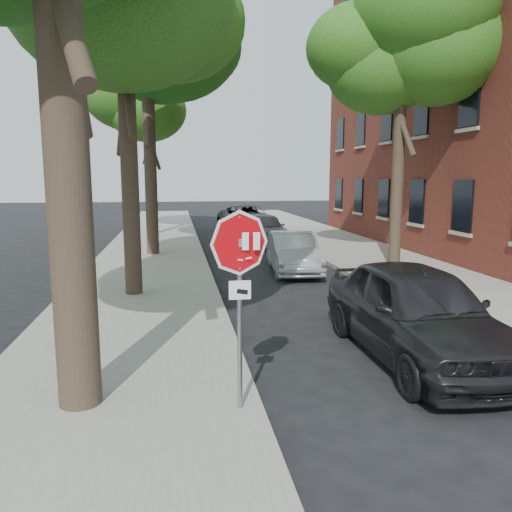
{
  "coord_description": "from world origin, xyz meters",
  "views": [
    {
      "loc": [
        -1.48,
        -6.13,
        3.12
      ],
      "look_at": [
        -0.39,
        0.58,
        2.05
      ],
      "focal_mm": 35.0,
      "sensor_mm": 36.0,
      "label": 1
    }
  ],
  "objects": [
    {
      "name": "ground",
      "position": [
        0.0,
        0.0,
        0.0
      ],
      "size": [
        120.0,
        120.0,
        0.0
      ],
      "primitive_type": "plane",
      "color": "black",
      "rests_on": "ground"
    },
    {
      "name": "sidewalk_left",
      "position": [
        -2.5,
        12.0,
        0.06
      ],
      "size": [
        4.0,
        55.0,
        0.12
      ],
      "primitive_type": "cube",
      "color": "gray",
      "rests_on": "ground"
    },
    {
      "name": "sidewalk_right",
      "position": [
        6.0,
        12.0,
        0.06
      ],
      "size": [
        4.0,
        55.0,
        0.12
      ],
      "primitive_type": "cube",
      "color": "gray",
      "rests_on": "ground"
    },
    {
      "name": "curb_left",
      "position": [
        -0.45,
        12.0,
        0.07
      ],
      "size": [
        0.12,
        55.0,
        0.13
      ],
      "primitive_type": "cube",
      "color": "#9E9384",
      "rests_on": "ground"
    },
    {
      "name": "curb_right",
      "position": [
        3.95,
        12.0,
        0.07
      ],
      "size": [
        0.12,
        55.0,
        0.13
      ],
      "primitive_type": "cube",
      "color": "#9E9384",
      "rests_on": "ground"
    },
    {
      "name": "stop_sign",
      "position": [
        -0.7,
        -0.03,
        1.95
      ],
      "size": [
        0.76,
        0.34,
        2.61
      ],
      "color": "gray",
      "rests_on": "sidewalk_left"
    },
    {
      "name": "tree_mid_b",
      "position": [
        -2.42,
        14.12,
        8.0
      ],
      "size": [
        5.88,
        5.46,
        10.36
      ],
      "color": "black",
      "rests_on": "sidewalk_left"
    },
    {
      "name": "tree_far",
      "position": [
        -2.72,
        21.11,
        7.21
      ],
      "size": [
        5.29,
        4.91,
        9.33
      ],
      "color": "black",
      "rests_on": "sidewalk_left"
    },
    {
      "name": "tree_right",
      "position": [
        5.98,
        10.11,
        7.21
      ],
      "size": [
        5.29,
        4.91,
        9.33
      ],
      "color": "black",
      "rests_on": "sidewalk_right"
    },
    {
      "name": "car_a",
      "position": [
        2.6,
        1.69,
        0.83
      ],
      "size": [
        2.01,
        4.91,
        1.67
      ],
      "primitive_type": "imported",
      "rotation": [
        0.0,
        0.0,
        0.01
      ],
      "color": "black",
      "rests_on": "ground"
    },
    {
      "name": "car_b",
      "position": [
        2.34,
        9.78,
        0.66
      ],
      "size": [
        1.74,
        4.13,
        1.33
      ],
      "primitive_type": "imported",
      "rotation": [
        0.0,
        0.0,
        -0.08
      ],
      "color": "#B0B5B8",
      "rests_on": "ground"
    },
    {
      "name": "car_c",
      "position": [
        2.57,
        16.98,
        0.67
      ],
      "size": [
        2.39,
        4.83,
        1.35
      ],
      "primitive_type": "imported",
      "rotation": [
        0.0,
        0.0,
        0.11
      ],
      "color": "#48474B",
      "rests_on": "ground"
    },
    {
      "name": "car_d",
      "position": [
        2.6,
        22.35,
        0.76
      ],
      "size": [
        3.25,
        5.78,
        1.53
      ],
      "primitive_type": "imported",
      "rotation": [
        0.0,
        0.0,
        0.14
      ],
      "color": "black",
      "rests_on": "ground"
    }
  ]
}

